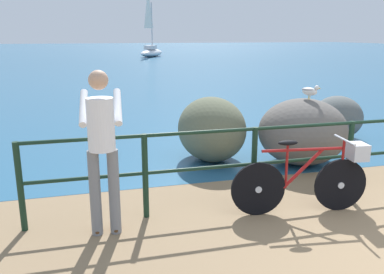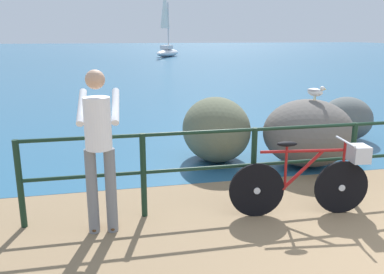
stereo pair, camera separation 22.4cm
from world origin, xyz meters
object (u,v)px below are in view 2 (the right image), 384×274
Objects in this scene: seagull at (315,91)px; breakwater_boulder_left at (216,129)px; person_at_railing at (99,145)px; breakwater_boulder_main at (308,133)px; breakwater_boulder_right at (347,119)px; sailboat at (168,49)px; bicycle at (312,178)px.

breakwater_boulder_left is at bearing -144.23° from seagull.
breakwater_boulder_main is at bearing -59.42° from person_at_railing.
sailboat is (1.10, 31.18, 0.27)m from breakwater_boulder_right.
breakwater_boulder_right is at bearing -151.66° from sailboat.
breakwater_boulder_main reaches higher than bicycle.
seagull reaches higher than breakwater_boulder_right.
breakwater_boulder_left is 32.24m from sailboat.
seagull reaches higher than breakwater_boulder_main.
bicycle is at bearing -155.54° from sailboat.
person_at_railing is 1.66× the size of breakwater_boulder_right.
breakwater_boulder_main reaches higher than breakwater_boulder_right.
person_at_railing is 3.73m from breakwater_boulder_main.
breakwater_boulder_main is (3.31, 1.67, -0.44)m from person_at_railing.
breakwater_boulder_main is 4.54× the size of seagull.
breakwater_boulder_right is 3.30× the size of seagull.
sailboat reaches higher than breakwater_boulder_left.
breakwater_boulder_left reaches higher than breakwater_boulder_right.
person_at_railing reaches higher than breakwater_boulder_main.
bicycle is 2.51m from person_at_railing.
breakwater_boulder_right is (1.59, 1.37, -0.11)m from breakwater_boulder_main.
seagull reaches higher than bicycle.
breakwater_boulder_right is at bearing -54.35° from person_at_railing.
person_at_railing is 2.97m from breakwater_boulder_left.
person_at_railing reaches higher than breakwater_boulder_left.
breakwater_boulder_main is 0.24× the size of sailboat.
seagull is at bearing -51.86° from breakwater_boulder_main.
breakwater_boulder_main is at bearing -154.36° from sailboat.
breakwater_boulder_main is 1.38× the size of breakwater_boulder_right.
breakwater_boulder_left is 1.35× the size of breakwater_boulder_right.
bicycle is at bearing -58.79° from seagull.
sailboat is at bearing -6.09° from person_at_railing.
breakwater_boulder_right is at bearing 102.05° from seagull.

